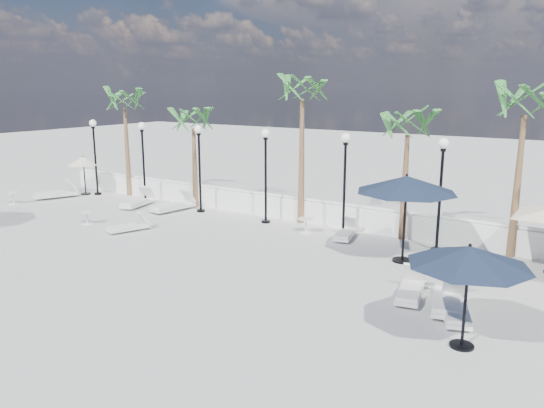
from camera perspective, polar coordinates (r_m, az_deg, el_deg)
The scene contains 27 objects.
ground at distance 17.02m, azimuth -13.10°, elevation -6.56°, with size 100.00×100.00×0.00m, color #A6A5A0.
balustrade at distance 22.48m, azimuth 0.75°, elevation -0.32°, with size 26.00×0.30×1.01m.
lamppost_0 at distance 28.49m, azimuth -18.56°, elevation 5.89°, with size 0.36×0.36×3.84m.
lamppost_1 at distance 25.84m, azimuth -13.72°, elevation 5.56°, with size 0.36×0.36×3.84m.
lamppost_2 at distance 23.42m, azimuth -7.83°, elevation 5.11°, with size 0.36×0.36×3.84m.
lamppost_3 at distance 21.29m, azimuth -0.69°, elevation 4.49°, with size 0.36×0.36×3.84m.
lamppost_4 at distance 19.57m, azimuth 7.85°, elevation 3.66°, with size 0.36×0.36×3.84m.
lamppost_5 at distance 18.36m, azimuth 17.74°, elevation 2.59°, with size 0.36×0.36×3.84m.
palm_0 at distance 27.71m, azimuth -15.59°, elevation 10.15°, with size 2.60×2.60×5.50m.
palm_1 at distance 24.55m, azimuth -8.46°, elevation 8.40°, with size 2.60×2.60×4.70m.
palm_2 at distance 21.13m, azimuth 3.29°, elevation 11.55°, with size 2.60×2.60×6.10m.
palm_3 at distance 19.38m, azimuth 14.40°, elevation 7.64°, with size 2.60×2.60×4.90m.
palm_4 at distance 18.46m, azimuth 25.55°, elevation 9.02°, with size 2.60×2.60×5.70m.
lounger_0 at distance 28.56m, azimuth -22.28°, elevation 1.09°, with size 1.44×2.20×0.79m.
lounger_1 at distance 24.14m, azimuth -10.56°, elevation -0.12°, with size 1.01×2.21×0.80m.
lounger_2 at distance 21.16m, azimuth -15.19°, elevation -2.33°, with size 1.03×1.69×0.60m.
lounger_3 at distance 25.37m, azimuth -14.24°, elevation 0.28°, with size 1.11×2.12×0.76m.
lounger_4 at distance 19.70m, azimuth 7.91°, elevation -3.07°, with size 0.92×1.77×0.63m.
lounger_5 at distance 14.64m, azimuth 14.67°, elevation -8.89°, with size 0.94×1.88×0.68m.
lounger_6 at distance 14.28m, azimuth 18.31°, elevation -9.55°, with size 1.16×2.18×0.78m.
lounger_7 at distance 13.75m, azimuth 19.14°, elevation -10.64°, with size 1.15×1.88×0.67m.
side_table_0 at distance 27.99m, azimuth -26.08°, elevation 0.68°, with size 0.57×0.57×0.56m.
side_table_1 at distance 22.77m, azimuth -19.29°, elevation -1.30°, with size 0.51×0.51×0.50m.
side_table_2 at distance 20.22m, azimuth 3.66°, elevation -2.18°, with size 0.59×0.59×0.57m.
parasol_navy_mid at distance 16.94m, azimuth 14.26°, elevation 2.03°, with size 3.17×3.17×2.84m.
parasol_navy_right at distance 11.74m, azimuth 20.44°, elevation -5.32°, with size 2.58×2.58×2.32m.
parasol_cream_small at distance 28.86m, azimuth -19.63°, elevation 4.33°, with size 1.63×1.63×2.00m.
Camera 1 is at (11.82, -10.96, 5.48)m, focal length 35.00 mm.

